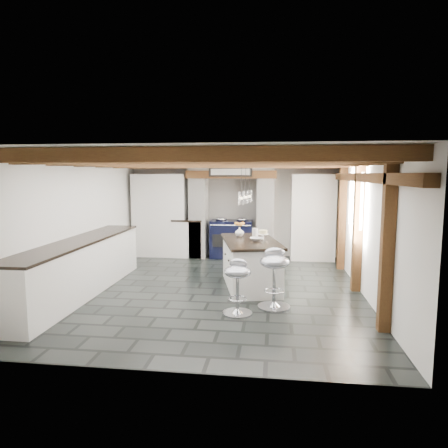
# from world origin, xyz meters

# --- Properties ---
(ground) EXTENTS (6.00, 6.00, 0.00)m
(ground) POSITION_xyz_m (0.00, 0.00, 0.00)
(ground) COLOR black
(ground) RESTS_ON ground
(room_shell) EXTENTS (6.00, 6.03, 6.00)m
(room_shell) POSITION_xyz_m (-0.61, 1.42, 1.07)
(room_shell) COLOR silver
(room_shell) RESTS_ON ground
(range_cooker) EXTENTS (1.00, 0.63, 0.99)m
(range_cooker) POSITION_xyz_m (0.00, 2.68, 0.47)
(range_cooker) COLOR black
(range_cooker) RESTS_ON ground
(kitchen_island) EXTENTS (1.25, 1.87, 1.13)m
(kitchen_island) POSITION_xyz_m (0.60, 0.21, 0.43)
(kitchen_island) COLOR white
(kitchen_island) RESTS_ON ground
(bar_stool_near) EXTENTS (0.52, 0.52, 0.91)m
(bar_stool_near) POSITION_xyz_m (1.02, -0.88, 0.56)
(bar_stool_near) COLOR silver
(bar_stool_near) RESTS_ON ground
(bar_stool_far) EXTENTS (0.47, 0.47, 0.80)m
(bar_stool_far) POSITION_xyz_m (0.50, -1.22, 0.50)
(bar_stool_far) COLOR silver
(bar_stool_far) RESTS_ON ground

